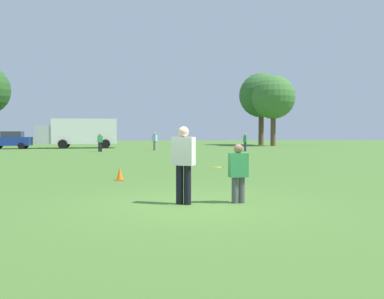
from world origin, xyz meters
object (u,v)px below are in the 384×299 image
object	(u,v)px
player_defender	(238,170)
box_truck	(79,132)
player_thrower	(184,160)
traffic_cone	(120,174)
bystander_far_jogger	(100,141)
frisbee	(217,167)
bystander_sideline_watcher	(155,140)
parked_car_center	(11,140)
bystander_field_marshal	(245,141)

from	to	relation	value
player_defender	box_truck	world-z (taller)	box_truck
player_thrower	box_truck	size ratio (longest dim) A/B	0.21
player_thrower	traffic_cone	distance (m)	5.50
player_defender	bystander_far_jogger	xyz separation A→B (m)	(-6.00, 27.66, 0.14)
frisbee	bystander_sideline_watcher	distance (m)	30.26
box_truck	bystander_far_jogger	bearing A→B (deg)	-70.93
traffic_cone	bystander_far_jogger	bearing A→B (deg)	97.42
frisbee	parked_car_center	distance (m)	38.73
frisbee	box_truck	size ratio (longest dim) A/B	0.03
frisbee	bystander_field_marshal	bearing A→B (deg)	74.51
bystander_sideline_watcher	bystander_field_marshal	distance (m)	8.75
player_thrower	traffic_cone	xyz separation A→B (m)	(-1.75, 5.15, -0.80)
player_thrower	parked_car_center	bearing A→B (deg)	112.36
bystander_sideline_watcher	bystander_far_jogger	xyz separation A→B (m)	(-4.88, -2.65, -0.03)
traffic_cone	box_truck	distance (m)	32.20
frisbee	bystander_far_jogger	size ratio (longest dim) A/B	0.17
box_truck	bystander_field_marshal	bearing A→B (deg)	-31.51
player_thrower	box_truck	bearing A→B (deg)	102.02
player_defender	bystander_field_marshal	xyz separation A→B (m)	(6.92, 26.88, 0.13)
player_defender	frisbee	size ratio (longest dim) A/B	5.21
bystander_far_jogger	bystander_field_marshal	xyz separation A→B (m)	(12.92, -0.78, -0.01)
player_thrower	traffic_cone	bearing A→B (deg)	108.82
player_thrower	frisbee	bearing A→B (deg)	5.56
player_thrower	bystander_field_marshal	distance (m)	28.13
parked_car_center	box_truck	bearing A→B (deg)	9.55
player_thrower	player_defender	size ratio (longest dim) A/B	1.29
player_defender	bystander_far_jogger	world-z (taller)	bystander_far_jogger
player_defender	traffic_cone	bearing A→B (deg)	120.92
parked_car_center	bystander_sideline_watcher	world-z (taller)	parked_car_center
frisbee	bystander_sideline_watcher	size ratio (longest dim) A/B	0.16
player_thrower	player_defender	bearing A→B (deg)	0.77
box_truck	traffic_cone	bearing A→B (deg)	-79.13
player_defender	traffic_cone	xyz separation A→B (m)	(-3.07, 5.13, -0.56)
frisbee	bystander_sideline_watcher	xyz separation A→B (m)	(-0.61, 30.25, 0.11)
frisbee	bystander_field_marshal	size ratio (longest dim) A/B	0.17
bystander_far_jogger	bystander_field_marshal	bearing A→B (deg)	-3.47
box_truck	bystander_far_jogger	distance (m)	9.62
frisbee	parked_car_center	world-z (taller)	parked_car_center
bystander_sideline_watcher	bystander_far_jogger	world-z (taller)	bystander_sideline_watcher
player_thrower	bystander_field_marshal	size ratio (longest dim) A/B	1.12
traffic_cone	bystander_far_jogger	world-z (taller)	bystander_far_jogger
bystander_field_marshal	player_defender	bearing A→B (deg)	-104.44
parked_car_center	bystander_far_jogger	size ratio (longest dim) A/B	2.61
bystander_field_marshal	player_thrower	bearing A→B (deg)	-107.03
traffic_cone	parked_car_center	world-z (taller)	parked_car_center
player_thrower	frisbee	size ratio (longest dim) A/B	6.73
bystander_far_jogger	frisbee	bearing A→B (deg)	-78.74
box_truck	frisbee	bearing A→B (deg)	-76.76
player_thrower	box_truck	xyz separation A→B (m)	(-7.82, 36.74, 0.72)
traffic_cone	parked_car_center	bearing A→B (deg)	112.94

